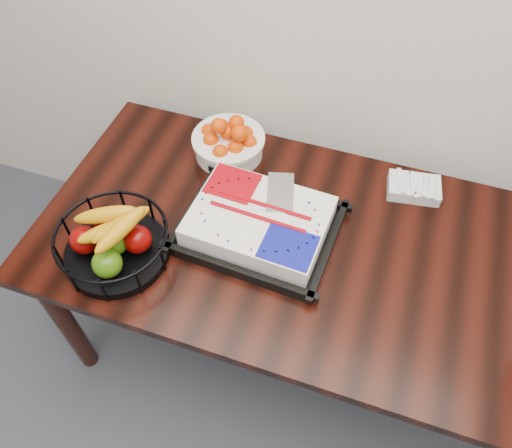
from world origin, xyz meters
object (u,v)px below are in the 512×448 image
(tangerine_bowl, at_px, (228,139))
(fruit_basket, at_px, (113,242))
(cake_tray, at_px, (259,223))
(table, at_px, (308,258))

(tangerine_bowl, bearing_deg, fruit_basket, -107.43)
(cake_tray, xyz_separation_m, fruit_basket, (-0.39, -0.23, 0.03))
(tangerine_bowl, bearing_deg, cake_tray, -54.34)
(cake_tray, bearing_deg, table, 3.26)
(cake_tray, distance_m, tangerine_bowl, 0.38)
(table, xyz_separation_m, fruit_basket, (-0.57, -0.24, 0.16))
(cake_tray, height_order, tangerine_bowl, tangerine_bowl)
(tangerine_bowl, xyz_separation_m, fruit_basket, (-0.17, -0.55, 0.00))
(fruit_basket, bearing_deg, table, 23.34)
(table, height_order, tangerine_bowl, tangerine_bowl)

